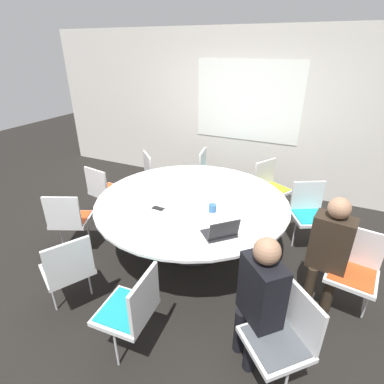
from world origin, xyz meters
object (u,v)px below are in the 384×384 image
(chair_9, at_px, (132,307))
(handbag, at_px, (241,190))
(chair_2, at_px, (309,210))
(laptop, at_px, (221,232))
(chair_1, at_px, (354,266))
(chair_8, at_px, (68,267))
(chair_6, at_px, (105,189))
(person_0, at_px, (260,294))
(chair_5, at_px, (156,173))
(coffee_cup, at_px, (212,208))
(cell_phone, at_px, (158,208))
(chair_7, at_px, (69,217))
(chair_3, at_px, (270,184))
(chair_4, at_px, (210,171))
(chair_0, at_px, (284,334))
(person_1, at_px, (330,246))

(chair_9, height_order, handbag, chair_9)
(chair_2, distance_m, laptop, 1.57)
(chair_2, height_order, handbag, chair_2)
(chair_1, xyz_separation_m, chair_8, (-2.48, -1.17, 0.00))
(chair_6, height_order, person_0, person_0)
(chair_2, relative_size, chair_8, 1.00)
(chair_5, bearing_deg, chair_6, -69.92)
(chair_1, relative_size, handbag, 2.36)
(coffee_cup, distance_m, cell_phone, 0.62)
(chair_7, distance_m, coffee_cup, 1.78)
(chair_3, distance_m, chair_6, 2.49)
(chair_7, height_order, person_0, person_0)
(chair_1, bearing_deg, chair_5, -13.94)
(chair_6, bearing_deg, chair_5, 75.04)
(person_0, bearing_deg, laptop, -1.14)
(chair_6, distance_m, chair_7, 0.85)
(chair_4, height_order, handbag, chair_4)
(chair_7, xyz_separation_m, laptop, (1.94, 0.08, 0.29))
(chair_0, distance_m, chair_2, 2.02)
(chair_8, bearing_deg, chair_7, 73.84)
(chair_2, relative_size, laptop, 2.15)
(chair_8, height_order, person_0, person_0)
(chair_1, distance_m, coffee_cup, 1.50)
(chair_1, xyz_separation_m, chair_7, (-3.16, -0.48, 0.00))
(chair_4, xyz_separation_m, laptop, (0.94, -2.06, 0.29))
(person_0, distance_m, coffee_cup, 1.24)
(chair_8, xyz_separation_m, person_0, (1.77, 0.23, 0.20))
(chair_5, xyz_separation_m, chair_7, (-0.22, -1.68, 0.00))
(chair_2, height_order, person_1, person_1)
(cell_phone, bearing_deg, laptop, -14.89)
(chair_3, distance_m, handbag, 0.75)
(chair_1, relative_size, laptop, 2.15)
(chair_0, distance_m, chair_1, 1.15)
(chair_6, height_order, handbag, chair_6)
(chair_3, distance_m, chair_5, 1.85)
(chair_3, relative_size, laptop, 2.15)
(chair_0, xyz_separation_m, handbag, (-1.20, 2.96, -0.36))
(chair_4, bearing_deg, chair_1, 41.36)
(chair_1, distance_m, chair_4, 2.73)
(chair_8, height_order, cell_phone, chair_8)
(chair_6, bearing_deg, person_0, -17.51)
(chair_6, relative_size, chair_7, 1.00)
(chair_7, relative_size, coffee_cup, 9.70)
(chair_2, xyz_separation_m, cell_phone, (-1.56, -1.14, 0.24))
(person_1, xyz_separation_m, coffee_cup, (-1.23, 0.07, 0.08))
(chair_4, relative_size, laptop, 2.15)
(chair_9, relative_size, cell_phone, 5.95)
(chair_7, distance_m, handbag, 2.84)
(chair_3, bearing_deg, chair_1, 65.23)
(coffee_cup, bearing_deg, chair_7, -163.27)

